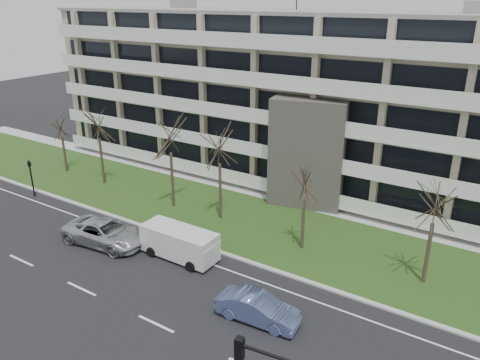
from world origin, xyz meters
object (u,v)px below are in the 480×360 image
Objects in this scene: blue_sedan at (258,308)px; pedestrian_signal at (31,174)px; silver_pickup at (105,232)px; white_van at (180,241)px.

pedestrian_signal reaches higher than blue_sedan.
pedestrian_signal reaches higher than silver_pickup.
pedestrian_signal is at bearing 176.55° from white_van.
white_van reaches higher than blue_sedan.
pedestrian_signal is (-25.20, 3.91, 1.37)m from blue_sedan.
silver_pickup is at bearing -166.25° from white_van.
silver_pickup is 13.51m from blue_sedan.
silver_pickup is at bearing 5.44° from pedestrian_signal.
white_van reaches higher than silver_pickup.
pedestrian_signal is (-11.76, 2.45, 1.27)m from silver_pickup.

